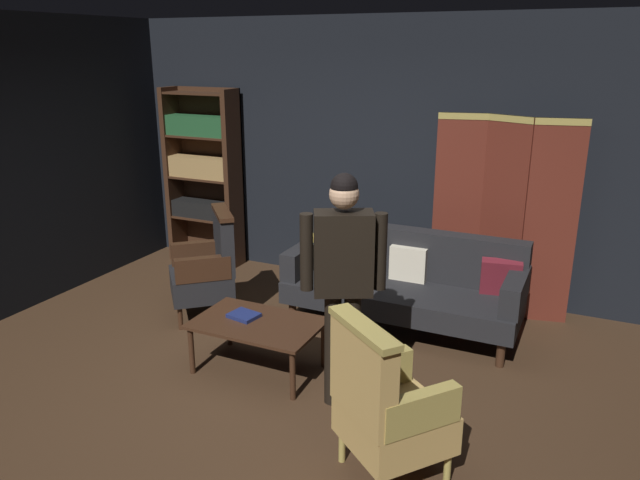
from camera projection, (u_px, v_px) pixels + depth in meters
The scene contains 11 objects.
ground_plane at pixel (276, 387), 4.67m from camera, with size 10.00×10.00×0.00m, color #3D2819.
back_wall at pixel (387, 156), 6.36m from camera, with size 7.20×0.10×2.80m, color black.
side_wall_left at pixel (35, 163), 5.97m from camera, with size 0.10×3.60×2.80m, color black.
folding_screen at pixel (502, 214), 5.72m from camera, with size 1.33×0.21×1.90m.
bookshelf at pixel (204, 172), 7.10m from camera, with size 0.90×0.32×2.05m.
velvet_couch at pixel (405, 280), 5.56m from camera, with size 2.12×0.78×0.88m.
coffee_table at pixel (258, 327), 4.80m from camera, with size 1.00×0.64×0.42m.
armchair_gilt_accent at pixel (386, 405), 3.56m from camera, with size 0.81×0.81×1.04m.
armchair_wing_left at pixel (208, 268), 5.76m from camera, with size 0.82×0.82×1.04m.
standing_figure at pixel (343, 271), 4.16m from camera, with size 0.54×0.37×1.70m.
book_navy_cloth at pixel (244, 315), 4.87m from camera, with size 0.23×0.18×0.03m, color navy.
Camera 1 is at (2.05, -3.58, 2.48)m, focal length 34.21 mm.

